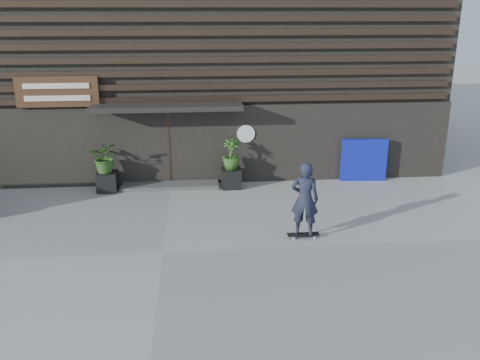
{
  "coord_description": "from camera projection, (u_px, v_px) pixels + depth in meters",
  "views": [
    {
      "loc": [
        0.81,
        -10.78,
        5.31
      ],
      "look_at": [
        1.94,
        1.81,
        1.1
      ],
      "focal_mm": 38.47,
      "sensor_mm": 36.0,
      "label": 1
    }
  ],
  "objects": [
    {
      "name": "building",
      "position": [
        172.0,
        45.0,
        19.95
      ],
      "size": [
        18.0,
        11.0,
        8.0
      ],
      "color": "black",
      "rests_on": "ground"
    },
    {
      "name": "bamboo_right",
      "position": [
        231.0,
        154.0,
        15.77
      ],
      "size": [
        0.54,
        0.54,
        0.96
      ],
      "primitive_type": "imported",
      "color": "#2D591E",
      "rests_on": "planter_pot_right"
    },
    {
      "name": "planter_pot_left",
      "position": [
        107.0,
        182.0,
        15.7
      ],
      "size": [
        0.6,
        0.6,
        0.6
      ],
      "primitive_type": "cube",
      "color": "black",
      "rests_on": "ground"
    },
    {
      "name": "skateboarder",
      "position": [
        305.0,
        199.0,
        12.26
      ],
      "size": [
        0.78,
        0.6,
        1.91
      ],
      "color": "black",
      "rests_on": "ground"
    },
    {
      "name": "planter_pot_right",
      "position": [
        231.0,
        178.0,
        16.02
      ],
      "size": [
        0.6,
        0.6,
        0.6
      ],
      "primitive_type": "cube",
      "color": "black",
      "rests_on": "ground"
    },
    {
      "name": "entrance_step",
      "position": [
        171.0,
        185.0,
        16.12
      ],
      "size": [
        3.0,
        0.8,
        0.12
      ],
      "primitive_type": "cube",
      "color": "#474745",
      "rests_on": "ground"
    },
    {
      "name": "blue_tarp",
      "position": [
        364.0,
        160.0,
        16.54
      ],
      "size": [
        1.48,
        0.22,
        1.38
      ],
      "primitive_type": "cube",
      "rotation": [
        0.0,
        0.0,
        -0.06
      ],
      "color": "#0C14A1",
      "rests_on": "ground"
    },
    {
      "name": "ground",
      "position": [
        163.0,
        252.0,
        11.79
      ],
      "size": [
        80.0,
        80.0,
        0.0
      ],
      "primitive_type": "plane",
      "color": "#999691",
      "rests_on": "ground"
    },
    {
      "name": "bamboo_left",
      "position": [
        105.0,
        157.0,
        15.45
      ],
      "size": [
        0.86,
        0.75,
        0.96
      ],
      "primitive_type": "imported",
      "color": "#2D591E",
      "rests_on": "planter_pot_left"
    }
  ]
}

